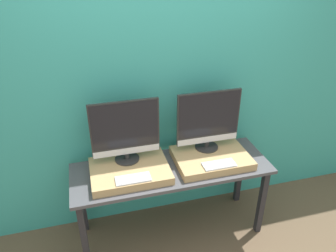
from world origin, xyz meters
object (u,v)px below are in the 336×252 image
object	(u,v)px
monitor_left	(125,131)
keyboard_left	(133,179)
keyboard_right	(219,164)
monitor_right	(208,120)

from	to	relation	value
monitor_left	keyboard_left	size ratio (longest dim) A/B	2.04
monitor_left	keyboard_right	world-z (taller)	monitor_left
monitor_left	keyboard_left	xyz separation A→B (m)	(0.00, -0.28, -0.27)
monitor_left	keyboard_right	size ratio (longest dim) A/B	2.04
keyboard_right	keyboard_left	bearing A→B (deg)	180.00
keyboard_left	keyboard_right	size ratio (longest dim) A/B	1.00
monitor_right	keyboard_left	bearing A→B (deg)	-158.39
keyboard_left	keyboard_right	distance (m)	0.70
keyboard_left	monitor_right	xyz separation A→B (m)	(0.70, 0.28, 0.27)
keyboard_left	monitor_right	world-z (taller)	monitor_right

